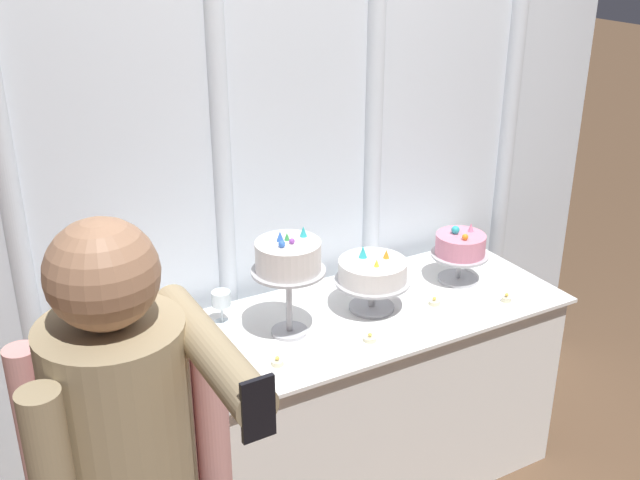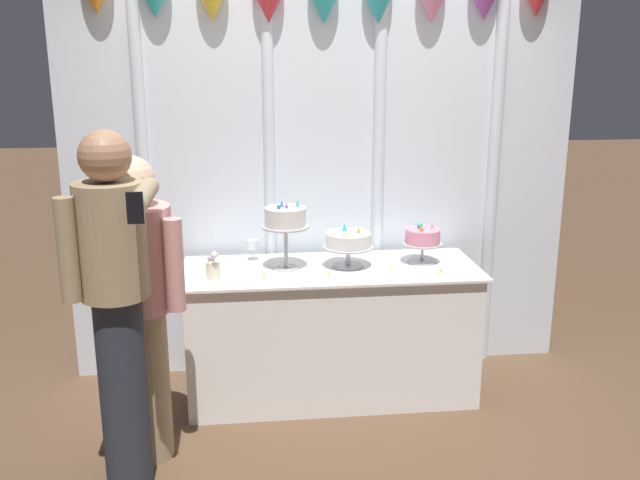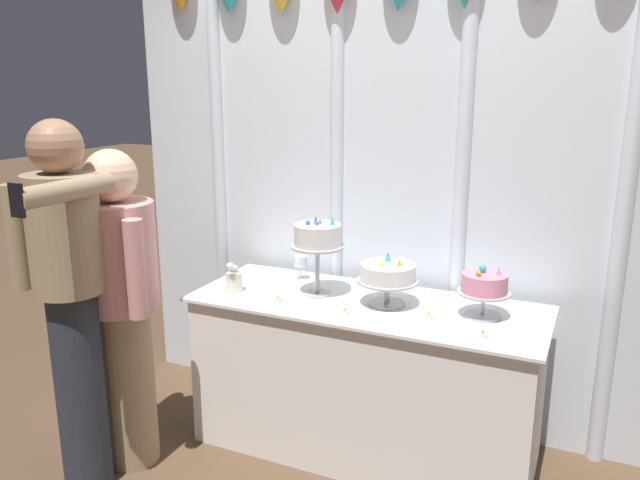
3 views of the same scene
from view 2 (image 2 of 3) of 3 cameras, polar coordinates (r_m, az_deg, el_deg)
The scene contains 14 objects.
ground_plane at distance 4.22m, azimuth 1.05°, elevation -13.00°, with size 24.00×24.00×0.00m, color brown.
draped_curtain at distance 4.27m, azimuth 0.33°, elevation 7.29°, with size 3.12×0.18×2.58m.
cake_table at distance 4.14m, azimuth 0.90°, elevation -7.50°, with size 1.70×0.65×0.79m.
cake_display_leftmost at distance 3.91m, azimuth -2.84°, elevation 1.66°, with size 0.26×0.26×0.40m.
cake_display_center at distance 3.99m, azimuth 2.34°, elevation -0.16°, with size 0.29×0.29×0.25m.
cake_display_rightmost at distance 4.10m, azimuth 8.41°, elevation 0.09°, with size 0.24×0.24×0.24m.
wine_glass at distance 4.13m, azimuth -5.53°, elevation -0.44°, with size 0.07×0.07×0.13m.
flower_vase at distance 3.84m, azimuth -8.74°, elevation -2.28°, with size 0.08×0.11×0.17m.
tealight_far_left at distance 3.81m, azimuth -4.62°, elevation -3.07°, with size 0.04×0.04×0.03m.
tealight_near_left at distance 3.82m, azimuth 0.75°, elevation -3.01°, with size 0.05×0.05×0.03m.
tealight_near_right at distance 3.98m, azimuth 5.80°, elevation -2.33°, with size 0.04×0.04×0.03m.
tealight_far_right at distance 3.93m, azimuth 9.88°, elevation -2.67°, with size 0.04×0.04×0.04m.
guest_man_dark_suit at distance 3.47m, azimuth -14.69°, elevation -4.84°, with size 0.48×0.48×1.54m.
guest_man_pink_jacket at distance 3.21m, azimuth -16.38°, elevation -4.44°, with size 0.42×0.56×1.68m.
Camera 2 is at (-0.50, -3.69, 1.98)m, focal length 39.07 mm.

